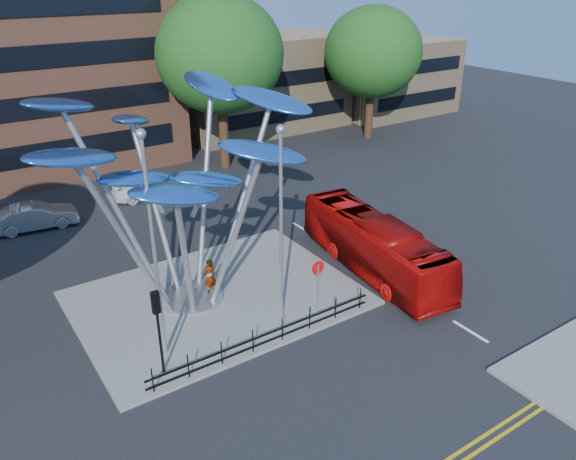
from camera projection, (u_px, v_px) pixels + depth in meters
ground at (314, 362)px, 21.26m from camera, size 120.00×120.00×0.00m
traffic_island at (217, 298)px, 25.21m from camera, size 12.00×9.00×0.15m
low_building_near at (260, 83)px, 50.08m from camera, size 15.00×8.00×8.00m
low_building_far at (391, 76)px, 55.86m from camera, size 12.00×8.00×7.00m
tree_right at (220, 55)px, 38.31m from camera, size 8.80×8.80×12.11m
tree_far at (373, 52)px, 45.78m from camera, size 8.00×8.00×10.81m
leaf_sculpture at (176, 153)px, 22.26m from camera, size 12.72×9.54×9.51m
street_lamp_left at (152, 231)px, 19.31m from camera, size 0.36×0.36×8.80m
street_lamp_right at (281, 210)px, 21.57m from camera, size 0.36×0.36×8.30m
traffic_light_island at (157, 315)px, 19.48m from camera, size 0.28×0.18×3.42m
no_entry_sign_island at (318, 278)px, 23.37m from camera, size 0.60×0.10×2.45m
pedestrian_railing_front at (268, 337)px, 21.79m from camera, size 10.00×0.06×1.00m
red_bus at (374, 245)px, 27.10m from camera, size 3.46×10.08×2.75m
pedestrian at (210, 277)px, 24.98m from camera, size 0.72×0.54×1.77m
parked_car_mid at (35, 216)px, 31.71m from camera, size 4.65×2.06×1.48m
parked_car_right at (149, 187)px, 36.06m from camera, size 4.84×2.28×1.36m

